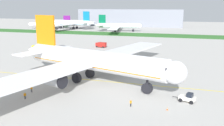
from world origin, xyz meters
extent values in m
plane|color=#ADAAA5|center=(0.00, 0.00, 0.00)|extent=(600.00, 600.00, 0.00)
cube|color=yellow|center=(0.00, 0.57, 0.00)|extent=(280.00, 0.36, 0.01)
cube|color=#2D6628|center=(0.00, 122.66, 0.05)|extent=(320.00, 24.00, 0.10)
cylinder|color=white|center=(2.18, -1.18, 6.58)|extent=(45.21, 19.03, 5.85)
cube|color=orange|center=(2.18, -1.18, 5.56)|extent=(43.34, 18.04, 0.70)
sphere|color=white|center=(25.46, -8.38, 6.58)|extent=(5.56, 5.56, 5.56)
cone|color=white|center=(-22.08, 6.31, 7.02)|extent=(7.62, 6.65, 4.97)
cube|color=orange|center=(-16.09, 4.46, 14.19)|extent=(8.00, 2.98, 9.36)
cube|color=white|center=(-15.23, 10.32, 7.46)|extent=(7.55, 10.42, 0.41)
cube|color=white|center=(-18.69, -0.86, 7.46)|extent=(7.55, 10.42, 0.41)
cube|color=white|center=(6.91, 21.85, 5.85)|extent=(21.66, 42.09, 0.47)
cube|color=white|center=(-6.91, -22.88, 5.85)|extent=(21.66, 42.09, 0.47)
cylinder|color=#B7BABF|center=(5.49, 12.64, 4.08)|extent=(6.26, 4.72, 3.22)
cylinder|color=black|center=(8.15, 11.82, 4.08)|extent=(1.46, 3.37, 3.38)
cylinder|color=#B7BABF|center=(-2.88, -14.47, 4.08)|extent=(6.26, 4.72, 3.22)
cylinder|color=black|center=(-0.23, -15.29, 4.08)|extent=(1.46, 3.37, 3.38)
cylinder|color=black|center=(18.70, -6.29, 2.52)|extent=(0.61, 0.61, 2.27)
cylinder|color=black|center=(18.70, -6.29, 1.39)|extent=(3.03, 2.02, 2.78)
cylinder|color=black|center=(-0.40, 2.83, 2.52)|extent=(0.61, 0.61, 2.27)
cylinder|color=black|center=(-0.40, 2.83, 1.39)|extent=(3.03, 2.02, 2.78)
cylinder|color=black|center=(-2.21, -3.04, 2.52)|extent=(0.61, 0.61, 2.27)
cylinder|color=black|center=(-2.21, -3.04, 1.39)|extent=(3.03, 2.02, 2.78)
cube|color=black|center=(24.62, -8.12, 7.32)|extent=(3.25, 4.80, 1.05)
sphere|color=black|center=(-13.50, 6.66, 7.11)|extent=(0.41, 0.41, 0.41)
sphere|color=black|center=(-10.50, 5.73, 7.11)|extent=(0.41, 0.41, 0.41)
sphere|color=black|center=(-7.49, 4.81, 7.11)|extent=(0.41, 0.41, 0.41)
sphere|color=black|center=(-4.49, 3.88, 7.11)|extent=(0.41, 0.41, 0.41)
sphere|color=black|center=(-1.49, 2.95, 7.11)|extent=(0.41, 0.41, 0.41)
sphere|color=black|center=(1.52, 2.02, 7.11)|extent=(0.41, 0.41, 0.41)
sphere|color=black|center=(4.52, 1.09, 7.11)|extent=(0.41, 0.41, 0.41)
sphere|color=black|center=(7.53, 0.16, 7.11)|extent=(0.41, 0.41, 0.41)
sphere|color=black|center=(10.53, -0.76, 7.11)|extent=(0.41, 0.41, 0.41)
sphere|color=black|center=(13.54, -1.69, 7.11)|extent=(0.41, 0.41, 0.41)
sphere|color=black|center=(16.54, -2.62, 7.11)|extent=(0.41, 0.41, 0.41)
sphere|color=black|center=(19.55, -3.55, 7.11)|extent=(0.41, 0.41, 0.41)
cube|color=white|center=(28.51, -9.32, 0.89)|extent=(4.02, 2.90, 0.87)
cube|color=black|center=(29.03, -9.48, 1.77)|extent=(1.68, 1.78, 0.90)
cylinder|color=black|center=(25.93, -8.52, 0.60)|extent=(1.76, 0.65, 0.12)
cylinder|color=black|center=(27.02, -9.86, 0.45)|extent=(0.96, 0.60, 0.90)
cylinder|color=black|center=(27.59, -8.03, 0.45)|extent=(0.96, 0.60, 0.90)
cylinder|color=black|center=(29.44, -10.61, 0.45)|extent=(0.96, 0.60, 0.90)
cylinder|color=black|center=(30.01, -8.78, 0.45)|extent=(0.96, 0.60, 0.90)
cylinder|color=black|center=(-8.74, -18.54, 0.42)|extent=(0.12, 0.12, 0.85)
cylinder|color=orange|center=(-8.84, -18.65, 1.12)|extent=(0.10, 0.10, 0.54)
cylinder|color=black|center=(-8.61, -18.39, 0.42)|extent=(0.12, 0.12, 0.85)
cylinder|color=orange|center=(-8.52, -18.28, 1.12)|extent=(0.10, 0.10, 0.54)
cube|color=orange|center=(-8.68, -18.47, 1.14)|extent=(0.48, 0.50, 0.60)
sphere|color=tan|center=(-8.68, -18.47, 1.57)|extent=(0.23, 0.23, 0.23)
cylinder|color=black|center=(-10.10, -13.83, 0.44)|extent=(0.13, 0.13, 0.89)
cylinder|color=orange|center=(-10.26, -13.84, 1.17)|extent=(0.10, 0.10, 0.57)
cylinder|color=black|center=(-9.90, -13.81, 0.44)|extent=(0.13, 0.13, 0.89)
cylinder|color=orange|center=(-9.74, -13.80, 1.17)|extent=(0.10, 0.10, 0.57)
cube|color=orange|center=(-10.00, -13.82, 1.20)|extent=(0.48, 0.29, 0.63)
sphere|color=tan|center=(-10.00, -13.82, 1.65)|extent=(0.24, 0.24, 0.24)
cylinder|color=black|center=(16.57, -15.71, 0.40)|extent=(0.12, 0.12, 0.81)
cylinder|color=orange|center=(16.63, -15.58, 1.06)|extent=(0.09, 0.09, 0.51)
cylinder|color=black|center=(16.49, -15.88, 0.40)|extent=(0.12, 0.12, 0.81)
cylinder|color=orange|center=(16.43, -16.01, 1.06)|extent=(0.09, 0.09, 0.51)
cube|color=orange|center=(16.53, -15.79, 1.09)|extent=(0.39, 0.48, 0.57)
sphere|color=tan|center=(16.53, -15.79, 1.50)|extent=(0.22, 0.22, 0.22)
cube|color=#F2590C|center=(24.45, -15.40, 0.01)|extent=(0.36, 0.36, 0.03)
cone|color=#F2590C|center=(24.45, -15.40, 0.31)|extent=(0.28, 0.28, 0.55)
cylinder|color=white|center=(24.45, -15.40, 0.33)|extent=(0.17, 0.17, 0.06)
cube|color=yellow|center=(-41.69, 37.24, 1.74)|extent=(3.99, 2.91, 2.58)
cube|color=yellow|center=(-39.43, 37.71, 1.28)|extent=(1.81, 2.38, 1.67)
cube|color=#263347|center=(-38.79, 37.84, 1.62)|extent=(0.46, 1.85, 0.73)
cylinder|color=black|center=(-39.65, 38.80, 0.45)|extent=(0.94, 0.48, 0.90)
cylinder|color=black|center=(-39.20, 36.62, 0.45)|extent=(0.94, 0.48, 0.90)
cylinder|color=black|center=(-42.80, 38.15, 0.45)|extent=(0.94, 0.48, 0.90)
cylinder|color=black|center=(-42.35, 35.97, 0.45)|extent=(0.94, 0.48, 0.90)
cube|color=#B21E19|center=(-14.97, 57.95, 1.59)|extent=(4.55, 2.74, 2.28)
cube|color=#B21E19|center=(-17.68, 58.37, 1.41)|extent=(1.96, 2.25, 1.92)
cube|color=#263347|center=(-18.44, 58.49, 1.80)|extent=(0.35, 1.76, 0.85)
cylinder|color=black|center=(-17.84, 57.33, 0.45)|extent=(0.94, 0.44, 0.90)
cylinder|color=black|center=(-17.51, 59.41, 0.45)|extent=(0.94, 0.44, 0.90)
cylinder|color=black|center=(-14.08, 56.74, 0.45)|extent=(0.94, 0.44, 0.90)
cylinder|color=black|center=(-13.75, 58.82, 0.45)|extent=(0.94, 0.44, 0.90)
cylinder|color=white|center=(-97.93, 149.31, 4.33)|extent=(35.11, 17.66, 3.85)
cube|color=#661472|center=(-97.93, 149.31, 3.66)|extent=(33.64, 16.81, 0.46)
sphere|color=white|center=(-115.72, 141.84, 4.33)|extent=(3.66, 3.66, 3.66)
cone|color=white|center=(-79.53, 157.04, 4.62)|extent=(5.17, 4.66, 3.27)
cube|color=#661472|center=(-83.81, 155.24, 9.34)|extent=(6.20, 2.90, 6.16)
cube|color=white|center=(-81.65, 151.97, 4.91)|extent=(6.08, 7.23, 0.27)
cube|color=white|center=(-84.63, 159.07, 4.91)|extent=(6.08, 7.23, 0.27)
cube|color=white|center=(-89.16, 133.11, 3.85)|extent=(20.10, 33.36, 0.31)
cube|color=white|center=(-103.35, 166.92, 3.85)|extent=(20.10, 33.36, 0.31)
cylinder|color=#B7BABF|center=(-93.02, 139.50, 2.69)|extent=(4.19, 3.37, 2.12)
cylinder|color=black|center=(-94.71, 138.79, 2.69)|extent=(1.15, 2.17, 2.22)
cylinder|color=#B7BABF|center=(-101.50, 159.69, 2.69)|extent=(4.19, 3.37, 2.12)
cylinder|color=black|center=(-103.18, 158.98, 2.69)|extent=(1.15, 2.17, 2.22)
cylinder|color=black|center=(-110.71, 143.95, 1.66)|extent=(0.40, 0.40, 1.49)
cylinder|color=black|center=(-110.71, 143.95, 0.91)|extent=(2.00, 1.47, 1.83)
cylinder|color=black|center=(-94.46, 148.58, 1.66)|extent=(0.40, 0.40, 1.49)
cylinder|color=black|center=(-94.46, 148.58, 0.91)|extent=(2.00, 1.47, 1.83)
cylinder|color=black|center=(-96.03, 152.30, 1.66)|extent=(0.40, 0.40, 1.49)
cylinder|color=black|center=(-96.03, 152.30, 0.91)|extent=(2.00, 1.47, 1.83)
cylinder|color=white|center=(-76.00, 151.17, 5.81)|extent=(36.66, 10.21, 5.16)
cube|color=#0C6B9E|center=(-76.00, 151.17, 4.91)|extent=(35.17, 9.60, 0.62)
sphere|color=white|center=(-95.38, 153.92, 5.81)|extent=(4.91, 4.91, 4.91)
cone|color=white|center=(-55.73, 148.29, 6.20)|extent=(6.24, 5.14, 4.39)
cube|color=#0C6B9E|center=(-60.91, 149.02, 12.52)|extent=(6.54, 1.43, 8.26)
cube|color=white|center=(-60.91, 143.81, 6.58)|extent=(5.11, 8.74, 0.36)
cube|color=white|center=(-59.46, 154.04, 6.58)|extent=(5.11, 8.74, 0.36)
cube|color=white|center=(-76.86, 132.18, 5.16)|extent=(12.50, 33.47, 0.41)
cube|color=white|center=(-71.55, 169.64, 5.16)|extent=(12.50, 33.47, 0.41)
cylinder|color=#B7BABF|center=(-76.91, 139.61, 3.60)|extent=(5.26, 3.50, 2.84)
cylinder|color=black|center=(-79.34, 139.96, 3.60)|extent=(0.84, 3.01, 2.98)
cylinder|color=#B7BABF|center=(-73.66, 162.52, 3.60)|extent=(5.26, 3.50, 2.84)
cylinder|color=black|center=(-76.08, 162.86, 3.60)|extent=(0.84, 3.01, 2.98)
cylinder|color=black|center=(-89.66, 153.11, 2.23)|extent=(0.54, 0.54, 2.00)
cylinder|color=black|center=(-89.66, 153.11, 1.23)|extent=(2.58, 1.44, 2.45)
cylinder|color=black|center=(-73.51, 148.07, 2.23)|extent=(0.54, 0.54, 2.00)
cylinder|color=black|center=(-73.51, 148.07, 1.23)|extent=(2.58, 1.44, 2.45)
cylinder|color=black|center=(-72.74, 153.44, 2.23)|extent=(0.54, 0.54, 2.00)
cylinder|color=black|center=(-72.74, 153.44, 1.23)|extent=(2.58, 1.44, 2.45)
cylinder|color=white|center=(-28.37, 141.31, 4.96)|extent=(33.68, 9.95, 4.41)
cube|color=#055938|center=(-28.37, 141.31, 4.19)|extent=(32.30, 9.38, 0.53)
sphere|color=white|center=(-10.70, 144.32, 4.96)|extent=(4.19, 4.19, 4.19)
cone|color=white|center=(-46.79, 138.18, 5.29)|extent=(5.41, 4.51, 3.75)
cube|color=#055938|center=(-42.20, 138.96, 10.70)|extent=(6.00, 1.44, 7.06)
cube|color=white|center=(-43.60, 143.19, 5.62)|extent=(4.81, 7.57, 0.31)
cube|color=white|center=(-42.12, 134.50, 5.62)|extent=(4.81, 7.57, 0.31)
cube|color=white|center=(-32.90, 158.03, 4.41)|extent=(12.29, 30.88, 0.35)
cube|color=white|center=(-27.12, 124.03, 4.41)|extent=(12.29, 30.88, 0.35)
cylinder|color=#B7BABF|center=(-30.78, 151.53, 3.08)|extent=(4.54, 3.09, 2.43)
cylinder|color=black|center=(-28.72, 151.88, 3.08)|extent=(0.79, 2.57, 2.55)
cylinder|color=#B7BABF|center=(-27.27, 130.87, 3.08)|extent=(4.54, 3.09, 2.43)
cylinder|color=black|center=(-25.20, 131.22, 3.08)|extent=(0.79, 2.57, 2.55)
cylinder|color=black|center=(-15.85, 143.44, 1.90)|extent=(0.46, 0.46, 1.71)
cylinder|color=black|center=(-15.85, 143.44, 1.05)|extent=(2.22, 1.28, 2.10)
cylinder|color=black|center=(-31.39, 143.15, 1.90)|extent=(0.46, 0.46, 1.71)
cylinder|color=black|center=(-31.39, 143.15, 1.05)|extent=(2.22, 1.28, 2.10)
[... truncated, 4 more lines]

